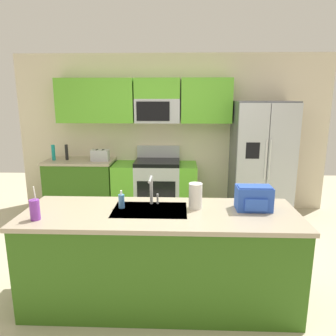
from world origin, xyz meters
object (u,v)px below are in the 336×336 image
(bottle_teal, at_px, (53,152))
(drink_cup_purple, at_px, (35,210))
(paper_towel_roll, at_px, (195,196))
(backpack, at_px, (254,198))
(refrigerator, at_px, (261,161))
(pepper_mill, at_px, (67,152))
(sink_faucet, at_px, (152,188))
(soap_dispenser, at_px, (121,201))
(range_oven, at_px, (155,187))
(toaster, at_px, (100,155))

(bottle_teal, bearing_deg, drink_cup_purple, -71.62)
(paper_towel_roll, bearing_deg, backpack, -2.16)
(bottle_teal, height_order, drink_cup_purple, drink_cup_purple)
(bottle_teal, bearing_deg, refrigerator, -0.69)
(pepper_mill, distance_m, sink_faucet, 2.66)
(bottle_teal, bearing_deg, backpack, -38.94)
(bottle_teal, height_order, backpack, bottle_teal)
(soap_dispenser, height_order, backpack, backpack)
(soap_dispenser, bearing_deg, bottle_teal, 124.46)
(range_oven, bearing_deg, toaster, -176.60)
(toaster, distance_m, drink_cup_purple, 2.50)
(refrigerator, height_order, toaster, refrigerator)
(range_oven, relative_size, bottle_teal, 5.40)
(refrigerator, height_order, bottle_teal, refrigerator)
(range_oven, bearing_deg, soap_dispenser, -93.59)
(toaster, xyz_separation_m, backpack, (1.97, -2.19, 0.03))
(pepper_mill, height_order, drink_cup_purple, drink_cup_purple)
(toaster, bearing_deg, paper_towel_roll, -56.57)
(bottle_teal, height_order, soap_dispenser, bottle_teal)
(bottle_teal, xyz_separation_m, soap_dispenser, (1.52, -2.21, -0.06))
(sink_faucet, bearing_deg, range_oven, 93.59)
(sink_faucet, relative_size, backpack, 0.88)
(soap_dispenser, bearing_deg, backpack, -0.15)
(bottle_teal, relative_size, paper_towel_roll, 1.05)
(drink_cup_purple, relative_size, paper_towel_roll, 1.23)
(bottle_teal, distance_m, sink_faucet, 2.77)
(pepper_mill, relative_size, sink_faucet, 0.90)
(bottle_teal, bearing_deg, sink_faucet, -49.65)
(soap_dispenser, bearing_deg, refrigerator, 49.84)
(drink_cup_purple, bearing_deg, soap_dispenser, 24.84)
(refrigerator, distance_m, sink_faucet, 2.59)
(bottle_teal, bearing_deg, pepper_mill, 8.02)
(pepper_mill, bearing_deg, sink_faucet, -53.48)
(refrigerator, distance_m, pepper_mill, 3.14)
(drink_cup_purple, distance_m, backpack, 1.93)
(refrigerator, bearing_deg, backpack, -105.64)
(paper_towel_roll, bearing_deg, sink_faucet, 168.51)
(range_oven, relative_size, soap_dispenser, 8.00)
(refrigerator, distance_m, drink_cup_purple, 3.53)
(refrigerator, relative_size, pepper_mill, 7.32)
(refrigerator, relative_size, sink_faucet, 6.56)
(toaster, xyz_separation_m, paper_towel_roll, (1.43, -2.17, 0.03))
(sink_faucet, relative_size, drink_cup_purple, 0.95)
(pepper_mill, relative_size, backpack, 0.79)
(range_oven, bearing_deg, pepper_mill, -179.90)
(bottle_teal, height_order, paper_towel_roll, bottle_teal)
(refrigerator, relative_size, bottle_teal, 7.35)
(backpack, bearing_deg, range_oven, 115.74)
(toaster, relative_size, pepper_mill, 1.11)
(bottle_teal, relative_size, soap_dispenser, 1.48)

